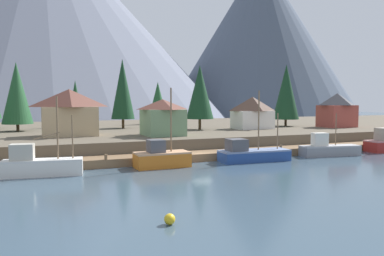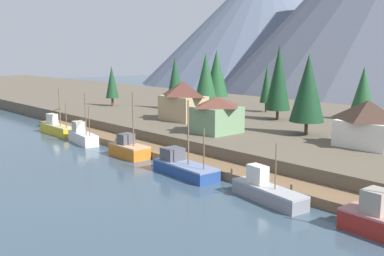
{
  "view_description": "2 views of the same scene",
  "coord_description": "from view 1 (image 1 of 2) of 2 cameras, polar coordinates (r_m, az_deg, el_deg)",
  "views": [
    {
      "loc": [
        -19.48,
        -43.2,
        7.63
      ],
      "look_at": [
        -0.44,
        2.35,
        4.16
      ],
      "focal_mm": 35.5,
      "sensor_mm": 36.0,
      "label": 1
    },
    {
      "loc": [
        44.6,
        -34.85,
        14.21
      ],
      "look_at": [
        1.1,
        3.89,
        4.37
      ],
      "focal_mm": 41.33,
      "sensor_mm": 36.0,
      "label": 2
    }
  ],
  "objects": [
    {
      "name": "fishing_boat_orange",
      "position": [
        44.23,
        -4.64,
        -4.43
      ],
      "size": [
        6.32,
        2.89,
        9.2
      ],
      "rotation": [
        0.0,
        0.0,
        0.01
      ],
      "color": "#CC6B1E",
      "rests_on": "ground_plane"
    },
    {
      "name": "conifer_far_left",
      "position": [
        86.58,
        -5.15,
        4.12
      ],
      "size": [
        4.35,
        4.35,
        9.51
      ],
      "color": "#4C3823",
      "rests_on": "shoreline_bank"
    },
    {
      "name": "mountain_east_peak",
      "position": [
        213.8,
        10.17,
        13.32
      ],
      "size": [
        103.13,
        103.13,
        84.75
      ],
      "primitive_type": "cone",
      "color": "#475160",
      "rests_on": "ground_plane"
    },
    {
      "name": "fishing_boat_white",
      "position": [
        41.98,
        -21.9,
        -5.14
      ],
      "size": [
        8.08,
        3.28,
        8.14
      ],
      "rotation": [
        0.0,
        0.0,
        -0.14
      ],
      "color": "silver",
      "rests_on": "ground_plane"
    },
    {
      "name": "channel_buoy",
      "position": [
        24.18,
        -3.38,
        -13.51
      ],
      "size": [
        0.7,
        0.7,
        0.7
      ],
      "primitive_type": "sphere",
      "color": "gold",
      "rests_on": "ground_plane"
    },
    {
      "name": "conifer_back_right",
      "position": [
        73.62,
        -10.38,
        5.79
      ],
      "size": [
        4.43,
        4.43,
        13.2
      ],
      "color": "#4C3823",
      "rests_on": "shoreline_bank"
    },
    {
      "name": "house_white",
      "position": [
        71.96,
        9.06,
        2.33
      ],
      "size": [
        7.26,
        4.97,
        5.98
      ],
      "color": "silver",
      "rests_on": "shoreline_bank"
    },
    {
      "name": "conifer_near_right",
      "position": [
        80.75,
        13.96,
        5.3
      ],
      "size": [
        5.36,
        5.36,
        12.74
      ],
      "color": "#4C3823",
      "rests_on": "shoreline_bank"
    },
    {
      "name": "house_green",
      "position": [
        57.34,
        -4.43,
        1.67
      ],
      "size": [
        5.79,
        6.54,
        5.45
      ],
      "color": "#6B8E66",
      "rests_on": "shoreline_bank"
    },
    {
      "name": "conifer_near_left",
      "position": [
        68.79,
        1.19,
        5.43
      ],
      "size": [
        4.99,
        4.99,
        11.68
      ],
      "color": "#4C3823",
      "rests_on": "shoreline_bank"
    },
    {
      "name": "mountain_central_peak",
      "position": [
        186.43,
        -21.43,
        15.15
      ],
      "size": [
        163.05,
        163.05,
        88.91
      ],
      "primitive_type": "cone",
      "color": "slate",
      "rests_on": "ground_plane"
    },
    {
      "name": "house_tan",
      "position": [
        59.16,
        -17.93,
        2.3
      ],
      "size": [
        8.12,
        5.63,
        6.94
      ],
      "color": "tan",
      "rests_on": "shoreline_bank"
    },
    {
      "name": "house_red",
      "position": [
        80.99,
        20.95,
        2.57
      ],
      "size": [
        6.61,
        5.25,
        6.75
      ],
      "color": "#9E4238",
      "rests_on": "shoreline_bank"
    },
    {
      "name": "ground_plane",
      "position": [
        66.63,
        -5.52,
        -3.0
      ],
      "size": [
        400.0,
        400.0,
        1.0
      ],
      "primitive_type": "cube",
      "color": "#384C5B"
    },
    {
      "name": "dock",
      "position": [
        49.72,
        0.63,
        -4.22
      ],
      "size": [
        80.0,
        4.0,
        1.6
      ],
      "color": "brown",
      "rests_on": "ground_plane"
    },
    {
      "name": "fishing_boat_blue",
      "position": [
        49.0,
        8.95,
        -3.82
      ],
      "size": [
        9.25,
        3.52,
        9.0
      ],
      "rotation": [
        0.0,
        0.0,
        -0.06
      ],
      "color": "navy",
      "rests_on": "ground_plane"
    },
    {
      "name": "fishing_boat_grey",
      "position": [
        56.56,
        19.82,
        -2.98
      ],
      "size": [
        8.79,
        3.55,
        5.94
      ],
      "rotation": [
        0.0,
        0.0,
        -0.15
      ],
      "color": "gray",
      "rests_on": "ground_plane"
    },
    {
      "name": "shoreline_bank",
      "position": [
        77.94,
        -8.14,
        -0.71
      ],
      "size": [
        400.0,
        56.0,
        2.5
      ],
      "primitive_type": "cube",
      "color": "brown",
      "rests_on": "ground_plane"
    },
    {
      "name": "conifer_mid_left",
      "position": [
        71.58,
        -24.84,
        4.79
      ],
      "size": [
        5.09,
        5.09,
        11.85
      ],
      "color": "#4C3823",
      "rests_on": "shoreline_bank"
    },
    {
      "name": "conifer_back_left",
      "position": [
        79.01,
        -17.11,
        4.19
      ],
      "size": [
        2.72,
        2.72,
        9.34
      ],
      "color": "#4C3823",
      "rests_on": "shoreline_bank"
    }
  ]
}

